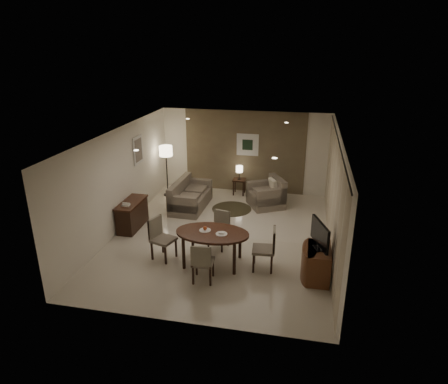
% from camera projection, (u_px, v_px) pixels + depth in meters
% --- Properties ---
extents(room_shell, '(5.50, 7.00, 2.70)m').
position_uv_depth(room_shell, '(226.00, 182.00, 10.30)').
color(room_shell, beige).
rests_on(room_shell, ground).
extents(taupe_accent, '(3.96, 0.03, 2.70)m').
position_uv_depth(taupe_accent, '(245.00, 152.00, 13.12)').
color(taupe_accent, brown).
rests_on(taupe_accent, wall_back).
extents(curtain_wall, '(0.08, 6.70, 2.58)m').
position_uv_depth(curtain_wall, '(333.00, 196.00, 9.42)').
color(curtain_wall, beige).
rests_on(curtain_wall, wall_right).
extents(curtain_rod, '(0.03, 6.80, 0.03)m').
position_uv_depth(curtain_rod, '(339.00, 142.00, 8.96)').
color(curtain_rod, black).
rests_on(curtain_rod, wall_right).
extents(art_back_frame, '(0.72, 0.03, 0.72)m').
position_uv_depth(art_back_frame, '(248.00, 145.00, 12.99)').
color(art_back_frame, silver).
rests_on(art_back_frame, wall_back).
extents(art_back_canvas, '(0.34, 0.01, 0.34)m').
position_uv_depth(art_back_canvas, '(248.00, 145.00, 12.98)').
color(art_back_canvas, black).
rests_on(art_back_canvas, wall_back).
extents(art_left_frame, '(0.03, 0.60, 0.80)m').
position_uv_depth(art_left_frame, '(138.00, 150.00, 11.38)').
color(art_left_frame, silver).
rests_on(art_left_frame, wall_left).
extents(art_left_canvas, '(0.01, 0.46, 0.64)m').
position_uv_depth(art_left_canvas, '(139.00, 150.00, 11.37)').
color(art_left_canvas, gray).
rests_on(art_left_canvas, wall_left).
extents(downlight_nl, '(0.10, 0.10, 0.01)m').
position_uv_depth(downlight_nl, '(136.00, 150.00, 8.08)').
color(downlight_nl, white).
rests_on(downlight_nl, ceiling).
extents(downlight_nr, '(0.10, 0.10, 0.01)m').
position_uv_depth(downlight_nr, '(275.00, 158.00, 7.54)').
color(downlight_nr, white).
rests_on(downlight_nr, ceiling).
extents(downlight_fl, '(0.10, 0.10, 0.01)m').
position_uv_depth(downlight_fl, '(188.00, 119.00, 11.37)').
color(downlight_fl, white).
rests_on(downlight_fl, ceiling).
extents(downlight_fr, '(0.10, 0.10, 0.01)m').
position_uv_depth(downlight_fr, '(286.00, 123.00, 10.84)').
color(downlight_fr, white).
rests_on(downlight_fr, ceiling).
extents(console_desk, '(0.48, 1.20, 0.75)m').
position_uv_depth(console_desk, '(132.00, 215.00, 10.75)').
color(console_desk, '#472816').
rests_on(console_desk, floor).
extents(telephone, '(0.20, 0.14, 0.09)m').
position_uv_depth(telephone, '(126.00, 204.00, 10.33)').
color(telephone, white).
rests_on(telephone, console_desk).
extents(tv_cabinet, '(0.48, 0.90, 0.70)m').
position_uv_depth(tv_cabinet, '(318.00, 263.00, 8.45)').
color(tv_cabinet, brown).
rests_on(tv_cabinet, floor).
extents(flat_tv, '(0.36, 0.85, 0.60)m').
position_uv_depth(flat_tv, '(320.00, 235.00, 8.21)').
color(flat_tv, black).
rests_on(flat_tv, tv_cabinet).
extents(dining_table, '(1.65, 1.03, 0.78)m').
position_uv_depth(dining_table, '(212.00, 248.00, 9.00)').
color(dining_table, '#472816').
rests_on(dining_table, floor).
extents(chair_near, '(0.47, 0.47, 0.91)m').
position_uv_depth(chair_near, '(203.00, 261.00, 8.32)').
color(chair_near, '#76695B').
rests_on(chair_near, floor).
extents(chair_far, '(0.53, 0.53, 0.91)m').
position_uv_depth(chair_far, '(218.00, 231.00, 9.67)').
color(chair_far, '#76695B').
rests_on(chair_far, floor).
extents(chair_left, '(0.60, 0.60, 0.99)m').
position_uv_depth(chair_left, '(164.00, 239.00, 9.17)').
color(chair_left, '#76695B').
rests_on(chair_left, floor).
extents(chair_right, '(0.51, 0.51, 0.98)m').
position_uv_depth(chair_right, '(263.00, 249.00, 8.75)').
color(chair_right, '#76695B').
rests_on(chair_right, floor).
extents(plate_a, '(0.26, 0.26, 0.02)m').
position_uv_depth(plate_a, '(205.00, 230.00, 8.94)').
color(plate_a, white).
rests_on(plate_a, dining_table).
extents(plate_b, '(0.26, 0.26, 0.02)m').
position_uv_depth(plate_b, '(221.00, 234.00, 8.78)').
color(plate_b, white).
rests_on(plate_b, dining_table).
extents(fruit_apple, '(0.09, 0.09, 0.09)m').
position_uv_depth(fruit_apple, '(205.00, 228.00, 8.93)').
color(fruit_apple, '#A43812').
rests_on(fruit_apple, plate_a).
extents(napkin, '(0.12, 0.08, 0.03)m').
position_uv_depth(napkin, '(221.00, 233.00, 8.77)').
color(napkin, white).
rests_on(napkin, plate_b).
extents(round_rug, '(1.19, 1.19, 0.01)m').
position_uv_depth(round_rug, '(232.00, 209.00, 12.07)').
color(round_rug, '#38351F').
rests_on(round_rug, floor).
extents(sofa, '(1.79, 0.93, 0.83)m').
position_uv_depth(sofa, '(191.00, 194.00, 12.06)').
color(sofa, '#76695B').
rests_on(sofa, floor).
extents(armchair, '(1.30, 1.32, 0.88)m').
position_uv_depth(armchair, '(266.00, 192.00, 12.15)').
color(armchair, '#76695B').
rests_on(armchair, floor).
extents(side_table, '(0.41, 0.41, 0.52)m').
position_uv_depth(side_table, '(239.00, 187.00, 13.17)').
color(side_table, black).
rests_on(side_table, floor).
extents(table_lamp, '(0.22, 0.22, 0.50)m').
position_uv_depth(table_lamp, '(239.00, 172.00, 12.99)').
color(table_lamp, '#FFEAC1').
rests_on(table_lamp, side_table).
extents(floor_lamp, '(0.42, 0.42, 1.66)m').
position_uv_depth(floor_lamp, '(167.00, 171.00, 12.89)').
color(floor_lamp, '#FFE5B7').
rests_on(floor_lamp, floor).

